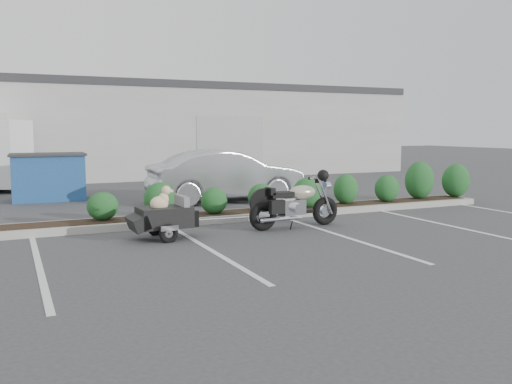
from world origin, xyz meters
name	(u,v)px	position (x,y,z in m)	size (l,w,h in m)	color
ground	(273,236)	(0.00, 0.00, 0.00)	(90.00, 90.00, 0.00)	#38383A
planter_kerb	(269,213)	(1.00, 2.20, 0.07)	(12.00, 1.00, 0.15)	#9E9E93
building	(112,130)	(0.00, 17.00, 2.00)	(26.00, 10.00, 4.00)	#9EA099
motorcycle	(295,205)	(0.82, 0.61, 0.49)	(2.12, 0.72, 1.22)	black
pet_trailer	(164,216)	(-1.96, 0.63, 0.42)	(1.69, 0.94, 1.01)	black
sedan	(227,176)	(1.10, 5.14, 0.73)	(1.54, 4.41, 1.45)	#B0B0B7
dumpster	(49,176)	(-3.49, 7.50, 0.69)	(2.12, 1.49, 1.35)	navy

